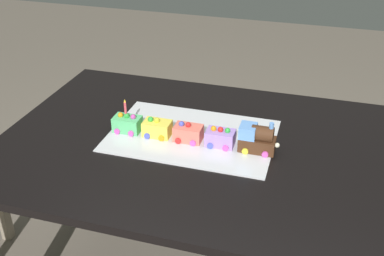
{
  "coord_description": "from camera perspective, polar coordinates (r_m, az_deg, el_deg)",
  "views": [
    {
      "loc": [
        -0.4,
        1.37,
        1.61
      ],
      "look_at": [
        0.02,
        -0.04,
        0.77
      ],
      "focal_mm": 43.49,
      "sensor_mm": 36.0,
      "label": 1
    }
  ],
  "objects": [
    {
      "name": "dining_table",
      "position": [
        1.73,
        0.21,
        -4.69
      ],
      "size": [
        1.4,
        1.0,
        0.74
      ],
      "color": "black",
      "rests_on": "ground"
    },
    {
      "name": "cake_board",
      "position": [
        1.71,
        -0.0,
        -0.93
      ],
      "size": [
        0.6,
        0.4,
        0.0
      ],
      "primitive_type": "cube",
      "color": "silver",
      "rests_on": "dining_table"
    },
    {
      "name": "cake_locomotive",
      "position": [
        1.61,
        7.98,
        -1.28
      ],
      "size": [
        0.14,
        0.08,
        0.12
      ],
      "color": "#472816",
      "rests_on": "cake_board"
    },
    {
      "name": "cake_car_tanker_lavender",
      "position": [
        1.64,
        3.5,
        -1.15
      ],
      "size": [
        0.1,
        0.08,
        0.07
      ],
      "color": "#AD84E0",
      "rests_on": "cake_board"
    },
    {
      "name": "cake_car_caboose_coral",
      "position": [
        1.67,
        -0.47,
        -0.58
      ],
      "size": [
        0.1,
        0.08,
        0.07
      ],
      "color": "#F27260",
      "rests_on": "cake_board"
    },
    {
      "name": "cake_car_hopper_lemon",
      "position": [
        1.7,
        -4.28,
        -0.0
      ],
      "size": [
        0.1,
        0.08,
        0.07
      ],
      "color": "#F4E04C",
      "rests_on": "cake_board"
    },
    {
      "name": "cake_car_flatbed_mint_green",
      "position": [
        1.74,
        -7.91,
        0.56
      ],
      "size": [
        0.1,
        0.08,
        0.07
      ],
      "color": "#59CC7A",
      "rests_on": "cake_board"
    },
    {
      "name": "birthday_candle",
      "position": [
        1.71,
        -8.18,
        2.64
      ],
      "size": [
        0.01,
        0.01,
        0.06
      ],
      "color": "#F24C59",
      "rests_on": "cake_car_flatbed_mint_green"
    }
  ]
}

